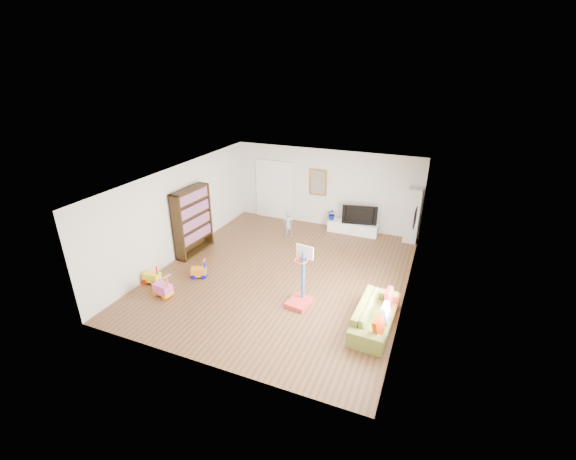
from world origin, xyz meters
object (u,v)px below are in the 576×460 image
at_px(basketball_hoop, 300,278).
at_px(bookshelf, 193,221).
at_px(sofa, 375,315).
at_px(media_console, 353,228).

bearing_deg(basketball_hoop, bookshelf, 169.05).
distance_m(sofa, basketball_hoop, 1.89).
distance_m(media_console, sofa, 5.01).
bearing_deg(basketball_hoop, sofa, 4.34).
bearing_deg(sofa, basketball_hoop, 88.40).
relative_size(bookshelf, sofa, 1.05).
xyz_separation_m(sofa, basketball_hoop, (-1.83, 0.13, 0.46)).
xyz_separation_m(media_console, basketball_hoop, (-0.18, -4.60, 0.55)).
relative_size(media_console, sofa, 0.87).
relative_size(bookshelf, basketball_hoop, 1.36).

